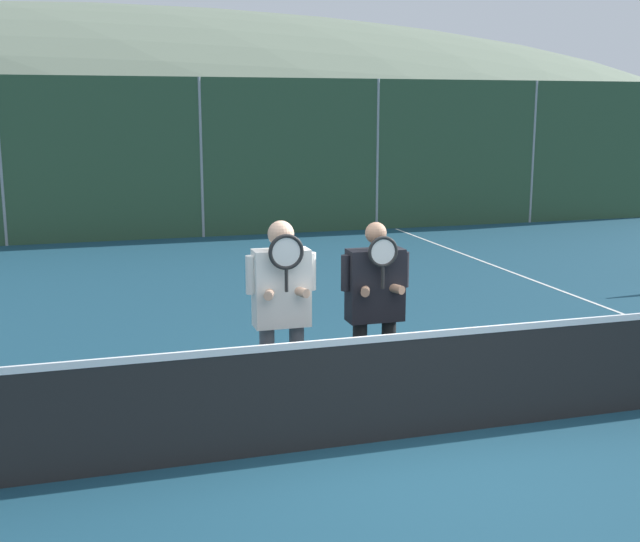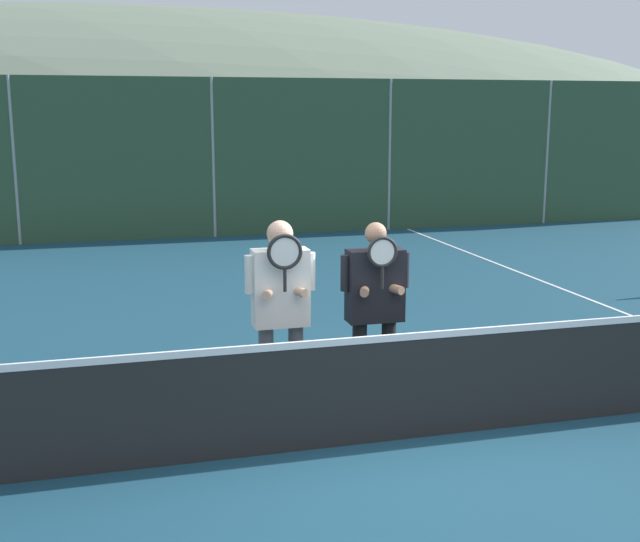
{
  "view_description": "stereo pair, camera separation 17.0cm",
  "coord_description": "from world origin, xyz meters",
  "px_view_note": "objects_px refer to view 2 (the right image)",
  "views": [
    {
      "loc": [
        -2.43,
        -5.74,
        2.66
      ],
      "look_at": [
        -0.44,
        0.95,
        1.25
      ],
      "focal_mm": 45.0,
      "sensor_mm": 36.0,
      "label": 1
    },
    {
      "loc": [
        -2.27,
        -5.79,
        2.66
      ],
      "look_at": [
        -0.44,
        0.95,
        1.25
      ],
      "focal_mm": 45.0,
      "sensor_mm": 36.0,
      "label": 2
    }
  ],
  "objects_px": {
    "player_leftmost": "(281,302)",
    "car_center": "(334,180)",
    "car_right_of_center": "(510,176)",
    "player_center_left": "(375,300)",
    "car_left_of_center": "(143,181)"
  },
  "relations": [
    {
      "from": "player_leftmost",
      "to": "car_center",
      "type": "relative_size",
      "value": 0.4
    },
    {
      "from": "car_right_of_center",
      "to": "player_leftmost",
      "type": "bearing_deg",
      "value": -124.94
    },
    {
      "from": "player_leftmost",
      "to": "car_right_of_center",
      "type": "xyz_separation_m",
      "value": [
        9.46,
        13.53,
        -0.2
      ]
    },
    {
      "from": "player_center_left",
      "to": "car_right_of_center",
      "type": "bearing_deg",
      "value": 57.53
    },
    {
      "from": "player_center_left",
      "to": "car_center",
      "type": "relative_size",
      "value": 0.39
    },
    {
      "from": "car_left_of_center",
      "to": "car_right_of_center",
      "type": "relative_size",
      "value": 0.89
    },
    {
      "from": "player_center_left",
      "to": "car_center",
      "type": "xyz_separation_m",
      "value": [
        3.5,
        13.41,
        -0.13
      ]
    },
    {
      "from": "player_leftmost",
      "to": "car_left_of_center",
      "type": "relative_size",
      "value": 0.42
    },
    {
      "from": "car_center",
      "to": "car_right_of_center",
      "type": "xyz_separation_m",
      "value": [
        5.09,
        0.1,
        -0.02
      ]
    },
    {
      "from": "player_leftmost",
      "to": "car_right_of_center",
      "type": "distance_m",
      "value": 16.51
    },
    {
      "from": "car_left_of_center",
      "to": "car_right_of_center",
      "type": "distance_m",
      "value": 9.93
    },
    {
      "from": "car_center",
      "to": "player_leftmost",
      "type": "bearing_deg",
      "value": -107.99
    },
    {
      "from": "player_leftmost",
      "to": "player_center_left",
      "type": "height_order",
      "value": "player_leftmost"
    },
    {
      "from": "car_left_of_center",
      "to": "car_center",
      "type": "relative_size",
      "value": 0.96
    },
    {
      "from": "player_leftmost",
      "to": "car_center",
      "type": "xyz_separation_m",
      "value": [
        4.36,
        13.43,
        -0.18
      ]
    }
  ]
}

